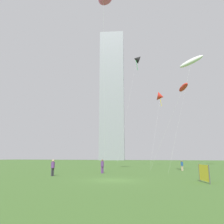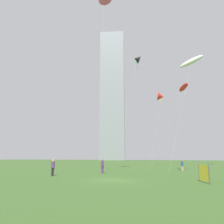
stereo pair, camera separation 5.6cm
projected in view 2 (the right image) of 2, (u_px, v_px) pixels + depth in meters
ground at (112, 180)px, 20.84m from camera, size 280.00×280.00×0.00m
person_standing_0 at (182, 165)px, 35.59m from camera, size 0.36×0.36×1.60m
person_standing_1 at (53, 166)px, 25.71m from camera, size 0.42×0.42×1.88m
person_standing_2 at (102, 165)px, 29.96m from camera, size 0.41×0.41×1.86m
kite_flying_2 at (191, 62)px, 30.70m from camera, size 5.72×1.52×16.15m
kite_flying_3 at (137, 59)px, 54.40m from camera, size 6.10×2.82×27.16m
kite_flying_4 at (183, 87)px, 31.92m from camera, size 6.76×5.42×12.60m
kite_flying_5 at (161, 96)px, 56.28m from camera, size 3.50×7.11×18.70m
distant_highrise_0 at (113, 96)px, 164.85m from camera, size 21.77×22.90×95.22m
event_banner at (204, 173)px, 18.94m from camera, size 0.75×2.17×1.56m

